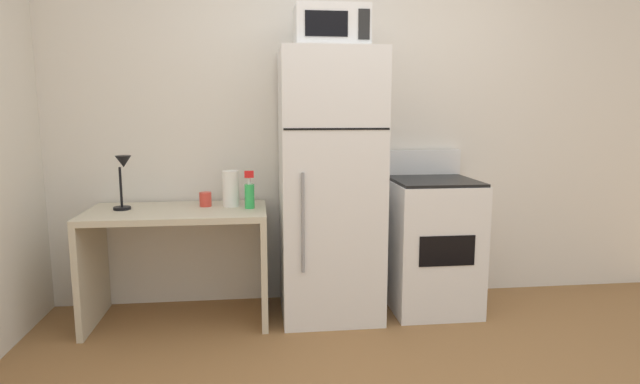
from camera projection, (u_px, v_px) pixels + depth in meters
The scene contains 9 objects.
wall_back_white at pixel (351, 122), 3.84m from camera, with size 5.00×0.10×2.60m, color silver.
desk at pixel (178, 243), 3.44m from camera, with size 1.15×0.62×0.75m.
desk_lamp at pixel (123, 173), 3.36m from camera, with size 0.14×0.12×0.35m.
spray_bottle at pixel (249, 193), 3.43m from camera, with size 0.06×0.06×0.25m.
paper_towel_roll at pixel (231, 189), 3.50m from camera, with size 0.11×0.11×0.24m, color white.
coffee_mug at pixel (205, 199), 3.51m from camera, with size 0.08×0.08×0.10m, color #D83F33.
refrigerator at pixel (330, 186), 3.50m from camera, with size 0.66×0.65×1.78m.
microwave at pixel (331, 28), 3.32m from camera, with size 0.46×0.35×0.26m.
oven_range at pixel (431, 243), 3.67m from camera, with size 0.58×0.61×1.10m.
Camera 1 is at (-0.68, -2.12, 1.40)m, focal length 29.41 mm.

